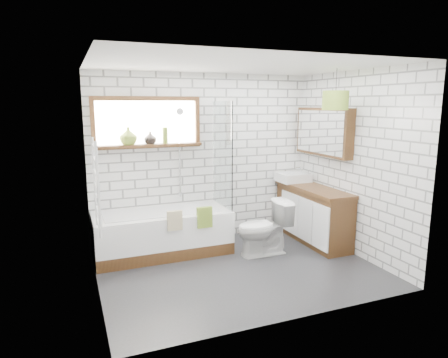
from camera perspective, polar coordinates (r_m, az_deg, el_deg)
name	(u,v)px	position (r m, az deg, el deg)	size (l,w,h in m)	color
floor	(239,269)	(5.19, 2.11, -12.73)	(3.40, 2.60, 0.01)	black
ceiling	(240,64)	(4.78, 2.32, 16.04)	(3.40, 2.60, 0.01)	white
wall_back	(204,158)	(6.03, -2.81, 3.00)	(3.40, 0.01, 2.50)	white
wall_front	(297,194)	(3.70, 10.41, -2.13)	(3.40, 0.01, 2.50)	white
wall_left	(92,182)	(4.44, -18.38, -0.37)	(0.01, 2.60, 2.50)	white
wall_right	(354,164)	(5.73, 18.02, 2.06)	(0.01, 2.60, 2.50)	white
window	(148,123)	(5.72, -10.87, 7.93)	(1.52, 0.16, 0.68)	#371F0F
towel_radiator	(96,186)	(4.45, -17.76, -0.96)	(0.06, 0.52, 1.00)	white
mirror_cabinet	(323,132)	(6.11, 14.03, 6.56)	(0.16, 1.20, 0.70)	#371F0F
shower_riser	(179,153)	(5.86, -6.38, 3.70)	(0.02, 0.02, 1.30)	silver
bathtub	(162,232)	(5.66, -8.80, -7.56)	(1.84, 0.81, 0.60)	white
shower_screen	(223,155)	(5.68, -0.21, 3.50)	(0.02, 0.72, 1.50)	white
towel_green	(205,217)	(5.32, -2.80, -5.48)	(0.21, 0.06, 0.28)	olive
towel_beige	(175,221)	(5.21, -7.06, -5.91)	(0.20, 0.05, 0.26)	tan
vanity	(313,214)	(6.20, 12.55, -4.92)	(0.47, 1.46, 0.83)	#371F0F
basin	(293,177)	(6.46, 9.81, 0.26)	(0.47, 0.41, 0.14)	white
tap	(302,172)	(6.54, 11.03, 0.96)	(0.03, 0.03, 0.18)	silver
toilet	(264,228)	(5.55, 5.70, -7.00)	(0.74, 0.42, 0.75)	white
vase_olive	(128,137)	(5.66, -13.50, 5.79)	(0.24, 0.24, 0.25)	olive
vase_dark	(150,139)	(5.71, -10.48, 5.62)	(0.17, 0.17, 0.18)	black
bottle	(165,137)	(5.76, -8.39, 5.97)	(0.07, 0.07, 0.23)	olive
pendant	(335,100)	(5.38, 15.63, 10.76)	(0.33, 0.33, 0.24)	olive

